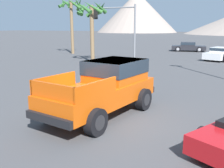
# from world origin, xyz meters

# --- Properties ---
(ground_plane) EXTENTS (320.00, 320.00, 0.00)m
(ground_plane) POSITION_xyz_m (0.00, 0.00, 0.00)
(ground_plane) COLOR #424244
(orange_pickup_truck) EXTENTS (2.87, 5.41, 1.97)m
(orange_pickup_truck) POSITION_xyz_m (-0.27, 0.39, 1.11)
(orange_pickup_truck) COLOR #CC4C0C
(orange_pickup_truck) RESTS_ON ground_plane
(parked_car_dark) EXTENTS (4.56, 2.53, 1.20)m
(parked_car_dark) POSITION_xyz_m (-1.50, 27.74, 0.62)
(parked_car_dark) COLOR #232328
(parked_car_dark) RESTS_ON ground_plane
(parked_car_white) EXTENTS (3.08, 4.71, 1.23)m
(parked_car_white) POSITION_xyz_m (2.84, 19.64, 0.63)
(parked_car_white) COLOR white
(parked_car_white) RESTS_ON ground_plane
(traffic_light_crosswalk) EXTENTS (4.37, 0.38, 5.06)m
(traffic_light_crosswalk) POSITION_xyz_m (-5.60, 13.29, 3.59)
(traffic_light_crosswalk) COLOR slate
(traffic_light_crosswalk) RESTS_ON ground_plane
(palm_tree_tall) EXTENTS (2.93, 2.89, 6.57)m
(palm_tree_tall) POSITION_xyz_m (-13.76, 18.75, 5.00)
(palm_tree_tall) COLOR brown
(palm_tree_tall) RESTS_ON ground_plane
(palm_tree_short) EXTENTS (2.64, 2.74, 5.46)m
(palm_tree_short) POSITION_xyz_m (-7.68, 12.66, 4.15)
(palm_tree_short) COLOR brown
(palm_tree_short) RESTS_ON ground_plane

